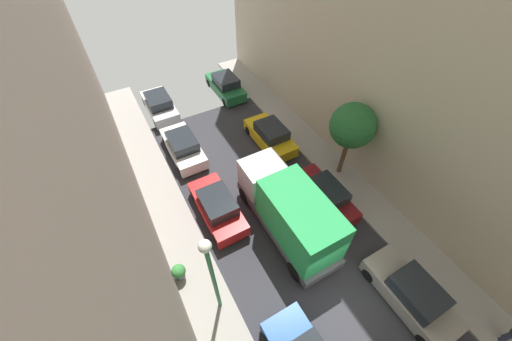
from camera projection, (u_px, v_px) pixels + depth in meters
The scene contains 13 objects.
ground at pixel (340, 305), 13.04m from camera, with size 32.00×32.00×0.00m, color #2D2D33.
sidewalk_right at pixel (419, 253), 14.62m from camera, with size 2.00×44.00×0.15m, color gray.
parked_car_left_3 at pixel (217, 207), 15.71m from camera, with size 1.78×4.20×1.57m.
parked_car_left_4 at pixel (183, 147), 18.85m from camera, with size 1.78×4.20×1.57m.
parked_car_left_5 at pixel (160, 105), 21.84m from camera, with size 1.78×4.20×1.57m.
parked_car_right_1 at pixel (412, 294), 12.66m from camera, with size 1.78×4.20×1.57m.
parked_car_right_2 at pixel (324, 196), 16.20m from camera, with size 1.78×4.20×1.57m.
parked_car_right_3 at pixel (270, 136), 19.54m from camera, with size 1.78×4.20×1.57m.
parked_car_right_4 at pixel (226, 86), 23.61m from camera, with size 1.78×4.20×1.57m.
delivery_truck at pixel (289, 211), 14.24m from camera, with size 2.26×6.60×3.38m.
street_tree_1 at pixel (353, 126), 15.59m from camera, with size 2.45×2.45×4.78m.
potted_plant_0 at pixel (179, 272), 13.37m from camera, with size 0.64×0.64×0.92m.
lamp_post at pixel (211, 269), 10.26m from camera, with size 0.44×0.44×5.46m.
Camera 1 is at (-5.35, -2.00, 13.65)m, focal length 20.77 mm.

